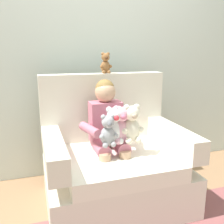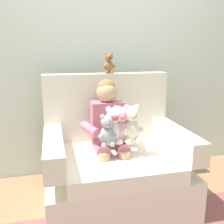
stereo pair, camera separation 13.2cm
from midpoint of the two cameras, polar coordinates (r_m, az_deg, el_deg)
name	(u,v)px [view 1 (the left image)]	position (r m, az deg, el deg)	size (l,w,h in m)	color
ground_plane	(115,202)	(2.31, -0.95, -19.65)	(8.00, 8.00, 0.00)	#936D4C
back_wall	(93,47)	(2.65, -5.82, 14.26)	(6.00, 0.10, 2.60)	silver
armchair	(114,164)	(2.19, -1.37, -11.63)	(1.13, 0.88, 1.07)	silver
seated_child	(108,125)	(2.07, -2.80, -3.03)	(0.45, 0.39, 0.82)	#C66B7F
plush_grey	(108,131)	(1.88, -2.93, -4.37)	(0.15, 0.12, 0.25)	#9E9EA3
plush_white	(114,126)	(1.93, -1.48, -3.23)	(0.17, 0.14, 0.29)	white
plush_pink	(121,125)	(1.95, 0.15, -3.00)	(0.18, 0.14, 0.29)	#EAA8BC
plush_cream	(132,125)	(1.96, 2.53, -2.86)	(0.18, 0.15, 0.30)	silver
plush_brown_on_backrest	(105,64)	(2.29, -3.16, 10.82)	(0.11, 0.09, 0.19)	brown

